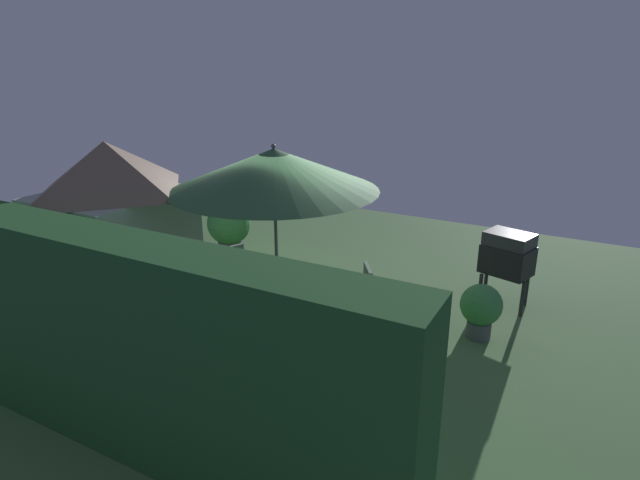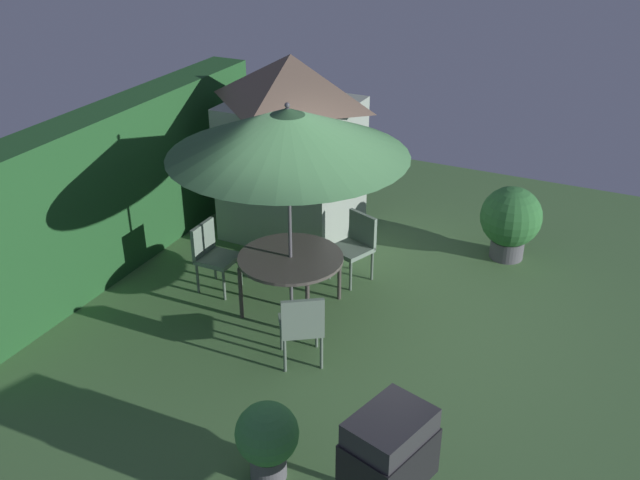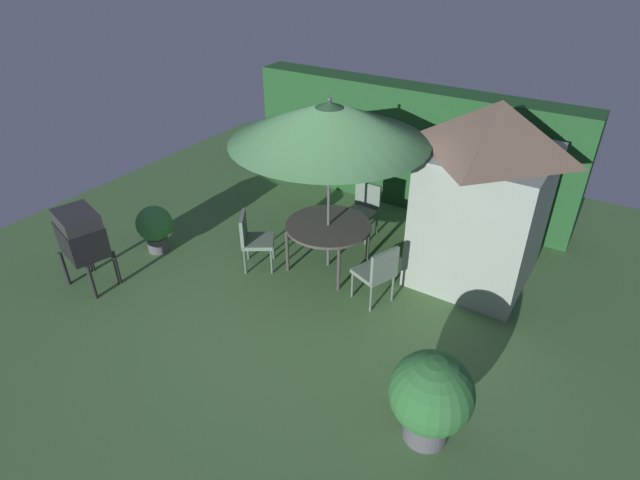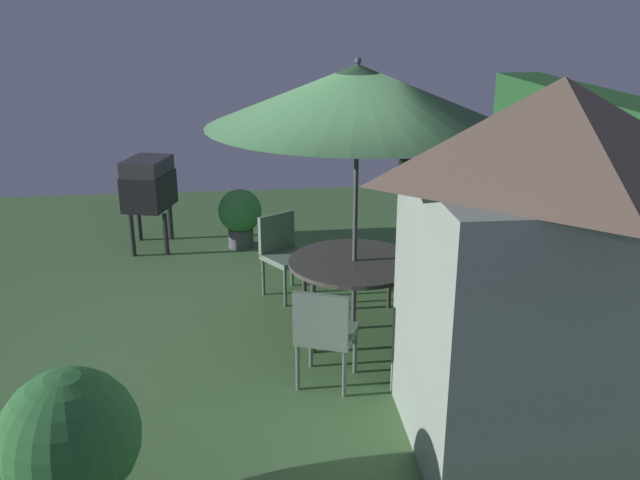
% 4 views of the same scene
% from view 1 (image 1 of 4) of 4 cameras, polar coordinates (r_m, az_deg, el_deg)
% --- Properties ---
extents(ground_plane, '(11.00, 11.00, 0.00)m').
position_cam_1_polar(ground_plane, '(8.38, -1.69, -7.00)').
color(ground_plane, '#47703D').
extents(hedge_backdrop, '(6.06, 0.60, 2.19)m').
position_cam_1_polar(hedge_backdrop, '(5.48, -20.76, -10.44)').
color(hedge_backdrop, '#1E4C23').
rests_on(hedge_backdrop, ground).
extents(garden_shed, '(1.68, 1.84, 2.66)m').
position_cam_1_polar(garden_shed, '(7.74, -21.07, 0.28)').
color(garden_shed, gray).
rests_on(garden_shed, ground).
extents(patio_table, '(1.28, 1.28, 0.73)m').
position_cam_1_polar(patio_table, '(7.44, -4.60, -4.85)').
color(patio_table, '#47423D').
rests_on(patio_table, ground).
extents(patio_umbrella, '(2.75, 2.75, 2.64)m').
position_cam_1_polar(patio_umbrella, '(6.94, -4.96, 7.54)').
color(patio_umbrella, '#4C4C51').
rests_on(patio_umbrella, ground).
extents(bbq_grill, '(0.81, 0.68, 1.20)m').
position_cam_1_polar(bbq_grill, '(8.50, 19.48, -1.54)').
color(bbq_grill, black).
rests_on(bbq_grill, ground).
extents(chair_near_shed, '(0.60, 0.60, 0.90)m').
position_cam_1_polar(chair_near_shed, '(8.37, -9.05, -3.35)').
color(chair_near_shed, slate).
rests_on(chair_near_shed, ground).
extents(chair_far_side, '(0.46, 0.47, 0.90)m').
position_cam_1_polar(chair_far_side, '(6.68, -9.96, -9.47)').
color(chair_far_side, slate).
rests_on(chair_far_side, ground).
extents(chair_toward_hedge, '(0.64, 0.64, 0.90)m').
position_cam_1_polar(chair_toward_hedge, '(7.59, 4.17, -5.60)').
color(chair_toward_hedge, slate).
rests_on(chair_toward_hedge, ground).
extents(potted_plant_by_shed, '(0.57, 0.57, 0.78)m').
position_cam_1_polar(potted_plant_by_shed, '(7.61, 16.88, -6.99)').
color(potted_plant_by_shed, '#4C4C51').
rests_on(potted_plant_by_shed, ground).
extents(potted_plant_by_grill, '(0.84, 0.84, 1.05)m').
position_cam_1_polar(potted_plant_by_grill, '(10.45, -9.73, 1.57)').
color(potted_plant_by_grill, '#4C4C51').
rests_on(potted_plant_by_grill, ground).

